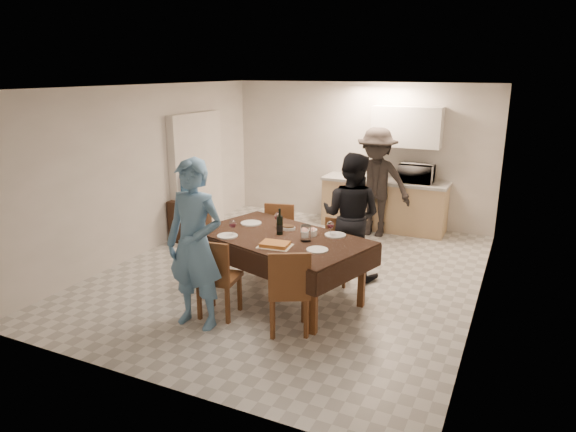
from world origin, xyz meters
name	(u,v)px	position (x,y,z in m)	size (l,w,h in m)	color
floor	(292,273)	(0.00, 0.00, 0.00)	(5.00, 6.00, 0.02)	silver
ceiling	(293,87)	(0.00, 0.00, 2.60)	(5.00, 6.00, 0.02)	white
wall_back	(359,153)	(0.00, 3.00, 1.30)	(5.00, 0.02, 2.60)	silver
wall_front	(146,253)	(0.00, -3.00, 1.30)	(5.00, 0.02, 2.60)	silver
wall_left	(148,170)	(-2.50, 0.00, 1.30)	(0.02, 6.00, 2.60)	silver
wall_right	(487,204)	(2.50, 0.00, 1.30)	(0.02, 6.00, 2.60)	silver
stub_partition	(197,172)	(-2.42, 1.20, 1.05)	(0.15, 1.40, 2.10)	silver
kitchen_base_cabinet	(384,205)	(0.60, 2.68, 0.43)	(2.20, 0.60, 0.86)	tan
kitchen_worktop	(385,181)	(0.60, 2.68, 0.89)	(2.24, 0.64, 0.05)	#9A9A96
upper_cabinet	(407,127)	(0.90, 2.82, 1.85)	(1.20, 0.34, 0.70)	silver
dining_table	(282,239)	(0.22, -0.79, 0.79)	(2.38, 1.79, 0.82)	black
chair_near_left	(214,271)	(-0.23, -1.64, 0.59)	(0.50, 0.50, 0.53)	brown
chair_near_right	(285,283)	(0.67, -1.64, 0.60)	(0.61, 0.63, 0.53)	brown
chair_far_left	(273,235)	(-0.23, -0.13, 0.59)	(0.52, 0.52, 0.52)	brown
chair_far_right	(334,247)	(0.67, -0.12, 0.53)	(0.43, 0.43, 0.47)	brown
console	(190,218)	(-2.28, 0.73, 0.35)	(0.38, 0.76, 0.70)	black
water_jug	(188,186)	(-2.28, 0.73, 0.92)	(0.29, 0.29, 0.44)	#4280C2
wine_bottle	(280,222)	(0.17, -0.74, 0.99)	(0.08, 0.08, 0.33)	black
water_pitcher	(306,233)	(0.57, -0.84, 0.92)	(0.13, 0.13, 0.20)	white
savoury_tart	(275,244)	(0.32, -1.17, 0.85)	(0.38, 0.28, 0.05)	#C67C3A
salad_bowl	(309,232)	(0.52, -0.61, 0.86)	(0.19, 0.19, 0.07)	white
mushroom_dish	(288,228)	(0.17, -0.51, 0.84)	(0.19, 0.19, 0.03)	white
wine_glass_a	(233,228)	(-0.33, -1.04, 0.93)	(0.09, 0.09, 0.21)	white
wine_glass_b	(330,228)	(0.77, -0.54, 0.92)	(0.09, 0.09, 0.20)	white
wine_glass_c	(278,220)	(0.02, -0.49, 0.93)	(0.09, 0.09, 0.21)	white
plate_near_left	(227,236)	(-0.38, -1.09, 0.83)	(0.25, 0.25, 0.01)	white
plate_near_right	(317,250)	(0.82, -1.09, 0.83)	(0.25, 0.25, 0.01)	white
plate_far_left	(251,223)	(-0.38, -0.49, 0.83)	(0.28, 0.28, 0.02)	white
plate_far_right	(335,235)	(0.82, -0.49, 0.83)	(0.27, 0.27, 0.02)	white
microwave	(417,173)	(1.15, 2.68, 1.07)	(0.58, 0.39, 0.32)	silver
person_near	(195,245)	(-0.33, -1.84, 0.96)	(0.70, 0.46, 1.92)	#5A8BB7
person_far	(351,216)	(0.77, 0.26, 0.88)	(0.85, 0.66, 1.76)	black
person_kitchen	(376,183)	(0.56, 2.23, 0.94)	(1.22, 0.70, 1.88)	black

